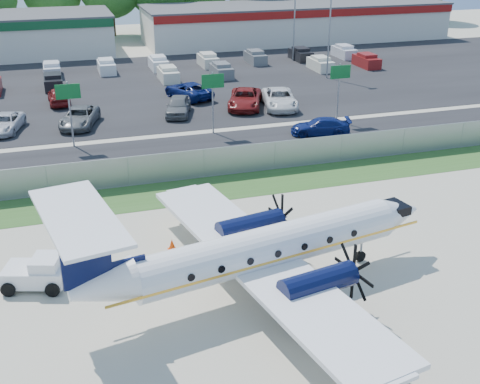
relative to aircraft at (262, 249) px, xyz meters
name	(u,v)px	position (x,y,z in m)	size (l,w,h in m)	color
ground	(278,287)	(0.84, 0.06, -2.18)	(170.00, 170.00, 0.00)	#BCB59F
grass_verge	(212,189)	(0.84, 12.06, -2.17)	(170.00, 4.00, 0.02)	#2D561E
access_road	(188,153)	(0.84, 19.06, -2.17)	(170.00, 8.00, 0.02)	black
parking_lot	(144,87)	(0.84, 40.06, -2.17)	(170.00, 32.00, 0.02)	black
perimeter_fence	(204,163)	(0.84, 14.06, -1.18)	(120.00, 0.06, 1.99)	gray
building_east	(296,22)	(26.84, 62.04, 0.45)	(44.40, 12.40, 5.24)	silver
sign_left	(69,101)	(-7.16, 22.96, 1.43)	(1.80, 0.26, 5.00)	gray
sign_mid	(213,90)	(3.84, 22.96, 1.43)	(1.80, 0.26, 5.00)	gray
sign_right	(340,80)	(14.84, 22.96, 1.43)	(1.80, 0.26, 5.00)	gray
light_pole_ne	(329,30)	(20.84, 38.06, 3.05)	(0.90, 0.35, 9.09)	gray
light_pole_se	(294,18)	(20.84, 48.06, 3.05)	(0.90, 0.35, 9.09)	gray
tree_line	(109,36)	(0.84, 74.06, -2.18)	(112.00, 6.00, 14.00)	#235F1C
aircraft	(262,249)	(0.00, 0.00, 0.00)	(18.51, 18.15, 5.65)	white
pushback_tug	(38,272)	(-9.74, 3.47, -1.46)	(3.17, 2.71, 1.51)	white
cone_starboard_wing	(172,245)	(-3.18, 4.97, -1.89)	(0.43, 0.43, 0.62)	#F04007
road_car_mid	(320,135)	(11.96, 20.09, -2.18)	(1.92, 4.72, 1.37)	navy
parked_car_a	(6,131)	(-12.32, 28.52, -2.18)	(2.35, 5.09, 1.41)	silver
parked_car_b	(80,126)	(-6.37, 28.24, -2.18)	(2.57, 5.57, 1.55)	#595B5E
parked_car_c	(179,115)	(2.22, 28.98, -2.18)	(1.98, 4.92, 1.67)	#595B5E
parked_car_d	(245,108)	(8.57, 29.42, -2.18)	(2.82, 6.11, 1.70)	maroon
parked_car_e	(279,108)	(11.62, 28.48, -2.18)	(2.85, 6.17, 1.72)	silver
parked_car_f	(60,104)	(-7.81, 35.81, -2.18)	(1.90, 4.72, 1.61)	maroon
parked_car_g	(189,98)	(4.31, 34.25, -2.18)	(2.65, 5.75, 1.60)	navy
far_parking_rows	(137,77)	(0.84, 45.06, -2.18)	(56.00, 10.00, 1.60)	gray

